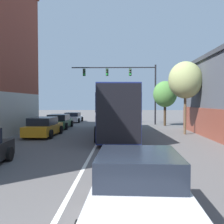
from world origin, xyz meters
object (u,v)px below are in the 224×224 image
(bus, at_px, (115,109))
(parked_car_left_far, at_px, (73,117))
(street_tree_far, at_px, (165,94))
(hatchback_foreground, at_px, (139,190))
(traffic_signal_gantry, at_px, (127,80))
(parked_car_left_mid, at_px, (59,122))
(street_tree_near, at_px, (185,80))
(parked_car_left_distant, at_px, (44,127))

(bus, xyz_separation_m, parked_car_left_far, (-5.43, 12.37, -1.42))
(street_tree_far, bearing_deg, parked_car_left_far, 155.75)
(hatchback_foreground, xyz_separation_m, street_tree_far, (4.39, 22.15, 2.65))
(bus, height_order, traffic_signal_gantry, traffic_signal_gantry)
(parked_car_left_far, xyz_separation_m, street_tree_far, (10.56, -4.76, 2.73))
(parked_car_left_mid, height_order, street_tree_far, street_tree_far)
(street_tree_near, relative_size, street_tree_far, 1.20)
(parked_car_left_distant, xyz_separation_m, street_tree_near, (10.63, 1.34, 3.51))
(parked_car_left_far, bearing_deg, street_tree_far, -112.58)
(hatchback_foreground, bearing_deg, parked_car_left_far, 14.71)
(parked_car_left_far, xyz_separation_m, parked_car_left_distant, (0.22, -13.38, 0.09))
(hatchback_foreground, xyz_separation_m, street_tree_near, (4.67, 14.87, 3.51))
(hatchback_foreground, height_order, parked_car_left_mid, hatchback_foreground)
(parked_car_left_mid, bearing_deg, parked_car_left_far, -0.26)
(parked_car_left_mid, height_order, traffic_signal_gantry, traffic_signal_gantry)
(traffic_signal_gantry, distance_m, street_tree_far, 4.51)
(parked_car_left_far, height_order, parked_car_left_distant, parked_car_left_distant)
(bus, distance_m, parked_car_left_far, 13.59)
(parked_car_left_distant, distance_m, street_tree_far, 13.73)
(hatchback_foreground, bearing_deg, parked_car_left_mid, 19.46)
(parked_car_left_distant, height_order, street_tree_near, street_tree_near)
(bus, distance_m, parked_car_left_distant, 5.48)
(parked_car_left_mid, bearing_deg, parked_car_left_distant, -178.82)
(bus, height_order, street_tree_near, street_tree_near)
(bus, height_order, parked_car_left_mid, bus)
(street_tree_far, bearing_deg, street_tree_near, -87.77)
(bus, relative_size, traffic_signal_gantry, 1.36)
(traffic_signal_gantry, distance_m, street_tree_near, 9.71)
(parked_car_left_far, bearing_deg, hatchback_foreground, -165.42)
(parked_car_left_mid, distance_m, traffic_signal_gantry, 8.98)
(hatchback_foreground, distance_m, parked_car_left_distant, 14.78)
(hatchback_foreground, distance_m, parked_car_left_mid, 20.19)
(bus, height_order, parked_car_left_far, bus)
(bus, bearing_deg, parked_car_left_distant, 98.20)
(street_tree_near, height_order, street_tree_far, street_tree_near)
(parked_car_left_mid, distance_m, street_tree_far, 11.23)
(parked_car_left_mid, relative_size, street_tree_near, 0.83)
(traffic_signal_gantry, bearing_deg, hatchback_foreground, -91.07)
(traffic_signal_gantry, bearing_deg, parked_car_left_mid, -146.59)
(parked_car_left_mid, bearing_deg, hatchback_foreground, -162.90)
(parked_car_left_mid, xyz_separation_m, parked_car_left_far, (-0.04, 7.66, -0.06))
(bus, xyz_separation_m, parked_car_left_mid, (-5.39, 4.71, -1.35))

